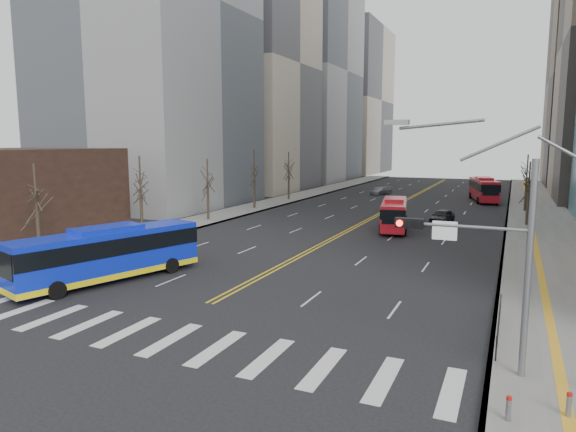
# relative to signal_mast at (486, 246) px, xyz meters

# --- Properties ---
(ground) EXTENTS (220.00, 220.00, 0.00)m
(ground) POSITION_rel_signal_mast_xyz_m (-13.77, -2.00, -4.86)
(ground) COLOR black
(sidewalk_right) EXTENTS (7.00, 130.00, 0.15)m
(sidewalk_right) POSITION_rel_signal_mast_xyz_m (3.73, 43.00, -4.78)
(sidewalk_right) COLOR gray
(sidewalk_right) RESTS_ON ground
(sidewalk_left) EXTENTS (5.00, 130.00, 0.15)m
(sidewalk_left) POSITION_rel_signal_mast_xyz_m (-30.27, 43.00, -4.78)
(sidewalk_left) COLOR gray
(sidewalk_left) RESTS_ON ground
(crosswalk) EXTENTS (26.70, 4.00, 0.01)m
(crosswalk) POSITION_rel_signal_mast_xyz_m (-13.77, -2.00, -4.85)
(crosswalk) COLOR silver
(crosswalk) RESTS_ON ground
(centerline) EXTENTS (0.55, 100.00, 0.01)m
(centerline) POSITION_rel_signal_mast_xyz_m (-13.77, 53.00, -4.85)
(centerline) COLOR gold
(centerline) RESTS_ON ground
(office_towers) EXTENTS (83.00, 134.00, 58.00)m
(office_towers) POSITION_rel_signal_mast_xyz_m (-13.64, 66.51, 19.07)
(office_towers) COLOR gray
(office_towers) RESTS_ON ground
(signal_mast) EXTENTS (5.37, 0.37, 9.39)m
(signal_mast) POSITION_rel_signal_mast_xyz_m (0.00, 0.00, 0.00)
(signal_mast) COLOR gray
(signal_mast) RESTS_ON ground
(pedestrian_railing) EXTENTS (0.06, 6.06, 1.02)m
(pedestrian_railing) POSITION_rel_signal_mast_xyz_m (0.53, 4.00, -4.03)
(pedestrian_railing) COLOR black
(pedestrian_railing) RESTS_ON sidewalk_right
(bollards) EXTENTS (2.87, 3.17, 0.78)m
(bollards) POSITION_rel_signal_mast_xyz_m (2.50, -2.16, -4.30)
(bollards) COLOR gray
(bollards) RESTS_ON sidewalk_right
(street_trees) EXTENTS (35.20, 47.20, 7.60)m
(street_trees) POSITION_rel_signal_mast_xyz_m (-20.94, 32.55, 0.02)
(street_trees) COLOR black
(street_trees) RESTS_ON ground
(blue_bus) EXTENTS (6.02, 12.09, 3.46)m
(blue_bus) POSITION_rel_signal_mast_xyz_m (-21.87, 4.30, -3.04)
(blue_bus) COLOR #0E27DA
(blue_bus) RESTS_ON ground
(red_bus_near) EXTENTS (4.04, 10.05, 3.14)m
(red_bus_near) POSITION_rel_signal_mast_xyz_m (-9.84, 30.53, -3.10)
(red_bus_near) COLOR red
(red_bus_near) RESTS_ON ground
(red_bus_far) EXTENTS (4.92, 11.42, 3.53)m
(red_bus_far) POSITION_rel_signal_mast_xyz_m (-3.16, 60.09, -2.89)
(red_bus_far) COLOR red
(red_bus_far) RESTS_ON ground
(car_white) EXTENTS (1.72, 4.04, 1.30)m
(car_white) POSITION_rel_signal_mast_xyz_m (-24.12, 9.40, -4.21)
(car_white) COLOR silver
(car_white) RESTS_ON ground
(car_dark_mid) EXTENTS (2.46, 4.77, 1.55)m
(car_dark_mid) POSITION_rel_signal_mast_xyz_m (-5.92, 36.07, -4.08)
(car_dark_mid) COLOR black
(car_dark_mid) RESTS_ON ground
(car_silver) EXTENTS (3.37, 4.67, 1.26)m
(car_silver) POSITION_rel_signal_mast_xyz_m (-19.26, 64.07, -4.23)
(car_silver) COLOR #A09FA5
(car_silver) RESTS_ON ground
(car_dark_far) EXTENTS (2.41, 4.67, 1.26)m
(car_dark_far) POSITION_rel_signal_mast_xyz_m (-2.40, 75.54, -4.23)
(car_dark_far) COLOR black
(car_dark_far) RESTS_ON ground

